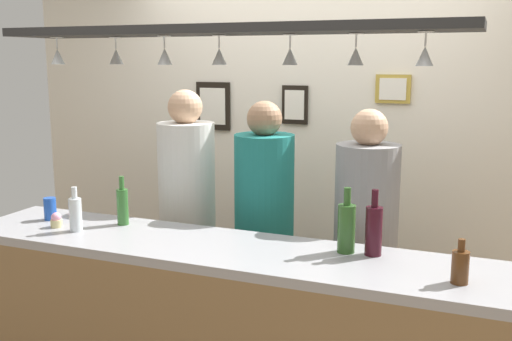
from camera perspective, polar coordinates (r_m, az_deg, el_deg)
back_wall at (r=4.07m, az=5.28°, el=2.04°), size 4.40×0.06×2.60m
bar_counter at (r=2.81m, az=-4.81°, el=-14.84°), size 2.70×0.55×1.05m
overhead_glass_rack at (r=2.72m, az=-3.25°, el=13.37°), size 2.20×0.36×0.04m
hanging_wineglass_far_left at (r=3.14m, az=-18.56°, el=10.45°), size 0.07×0.07×0.13m
hanging_wineglass_left at (r=3.06m, az=-13.31°, el=10.72°), size 0.07×0.07×0.13m
hanging_wineglass_center_left at (r=2.81m, az=-8.78°, el=10.90°), size 0.07×0.07×0.13m
hanging_wineglass_center at (r=2.73m, az=-3.56°, el=11.01°), size 0.07×0.07×0.13m
hanging_wineglass_center_right at (r=2.65m, az=3.29°, el=11.02°), size 0.07×0.07×0.13m
hanging_wineglass_right at (r=2.56m, az=9.58°, el=10.90°), size 0.07×0.07×0.13m
hanging_wineglass_far_right at (r=2.42m, az=15.94°, el=10.65°), size 0.07×0.07×0.13m
person_left_white_patterned_shirt at (r=3.60m, az=-6.63°, el=-3.23°), size 0.34×0.34×1.74m
person_middle_teal_shirt at (r=3.40m, az=0.79°, el=-4.57°), size 0.34×0.34×1.68m
person_right_grey_shirt at (r=3.25m, az=10.51°, el=-5.81°), size 0.34×0.34×1.66m
bottle_champagne_green at (r=2.71m, az=8.70°, el=-5.40°), size 0.08×0.08×0.30m
bottle_soda_clear at (r=3.14m, az=-16.99°, el=-3.98°), size 0.06×0.06×0.23m
bottle_wine_dark_red at (r=2.69m, az=11.27°, el=-5.59°), size 0.08×0.08×0.30m
bottle_beer_brown_stubby at (r=2.47m, az=19.06°, el=-8.69°), size 0.07×0.07×0.18m
bottle_beer_green_import at (r=3.20m, az=-12.73°, el=-3.30°), size 0.06×0.06×0.26m
drink_can at (r=3.42m, az=-19.21°, el=-3.50°), size 0.07×0.07×0.12m
cupcake at (r=3.26m, az=-18.67°, el=-4.57°), size 0.06×0.06×0.08m
picture_frame_upper_small at (r=3.87m, az=13.05°, el=7.66°), size 0.22×0.02×0.18m
picture_frame_caricature at (r=4.26m, az=-4.14°, el=6.20°), size 0.26×0.02×0.34m
picture_frame_crest at (r=4.03m, az=3.76°, el=6.33°), size 0.18×0.02×0.26m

